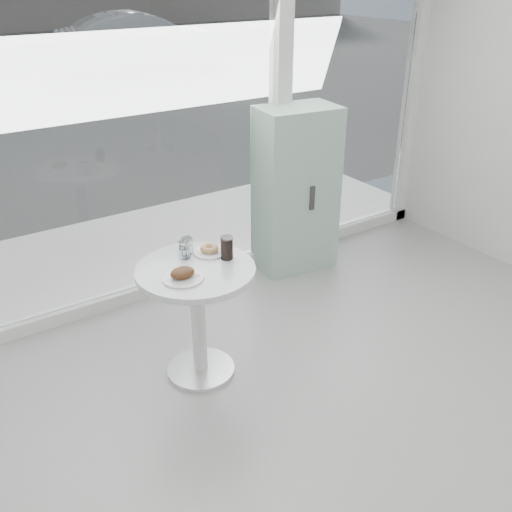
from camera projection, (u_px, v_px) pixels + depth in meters
storefront at (187, 69)px, 4.05m from camera, size 5.00×0.14×3.00m
main_table at (197, 299)px, 3.49m from camera, size 0.72×0.72×0.77m
patio_deck at (151, 244)px, 5.38m from camera, size 5.60×1.60×0.05m
mint_cabinet at (295, 190)px, 4.77m from camera, size 0.69×0.51×1.39m
car_silver at (142, 41)px, 14.20m from camera, size 4.24×1.98×1.34m
plate_fritter at (183, 275)px, 3.26m from camera, size 0.24×0.24×0.07m
plate_donut at (210, 250)px, 3.55m from camera, size 0.20×0.20×0.05m
water_tumbler_a at (184, 250)px, 3.48m from camera, size 0.07×0.07×0.11m
water_tumbler_b at (187, 246)px, 3.54m from camera, size 0.07×0.07×0.11m
cola_glass at (227, 248)px, 3.46m from camera, size 0.08×0.08×0.15m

